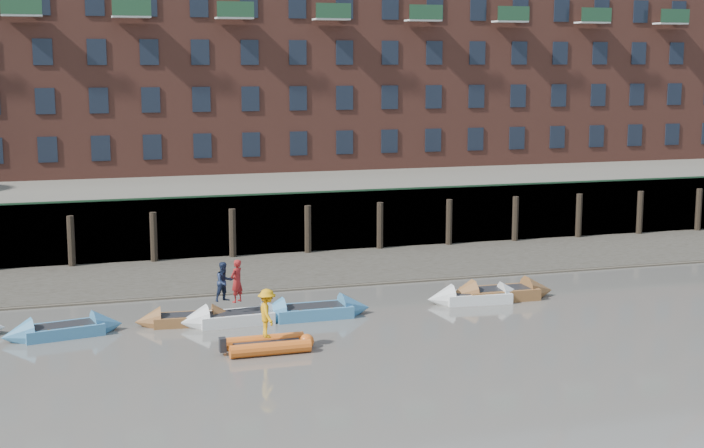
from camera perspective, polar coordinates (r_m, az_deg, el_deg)
name	(u,v)px	position (r m, az deg, el deg)	size (l,w,h in m)	color
ground	(416,387)	(31.11, 3.74, -9.47)	(220.00, 220.00, 0.00)	#605C55
foreshore	(287,271)	(47.79, -3.80, -2.74)	(110.00, 8.00, 0.50)	#3D382F
mud_band	(304,286)	(44.56, -2.82, -3.63)	(110.00, 1.60, 0.10)	#4C4336
river_wall	(268,224)	(51.69, -4.91, -0.02)	(110.00, 1.23, 3.30)	#2D2A26
bank_terrace	(225,192)	(64.94, -7.38, 1.88)	(110.00, 28.00, 3.20)	#5E594D
apartment_terrace	(219,18)	(65.43, -7.73, 11.78)	(80.60, 15.56, 20.98)	brown
rowboat_1	(63,330)	(38.03, -16.45, -5.95)	(4.58, 2.10, 1.28)	teal
rowboat_2	(187,319)	(38.62, -9.59, -5.49)	(4.02, 1.44, 1.15)	brown
rowboat_3	(236,318)	(38.50, -6.79, -5.43)	(4.51, 1.52, 1.29)	silver
rowboat_4	(313,311)	(39.13, -2.30, -5.11)	(4.77, 1.44, 1.38)	teal
rowboat_5	(477,297)	(41.85, 7.27, -4.24)	(4.42, 1.64, 1.25)	silver
rowboat_6	(500,294)	(42.47, 8.61, -4.03)	(4.94, 1.47, 1.43)	brown
rib_tender	(271,344)	(34.82, -4.74, -7.00)	(3.13, 1.50, 0.54)	#D95D19
person_rower_a	(237,281)	(38.08, -6.73, -3.31)	(0.61, 0.40, 1.68)	maroon
person_rower_b	(224,282)	(38.27, -7.45, -3.35)	(0.75, 0.59, 1.55)	#19233F
person_rib_crew	(267,313)	(34.52, -4.96, -5.19)	(1.12, 0.64, 1.73)	orange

